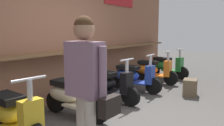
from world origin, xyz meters
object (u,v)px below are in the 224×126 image
object	(u,v)px
scooter_blue	(132,76)
scooter_cream	(72,95)
scooter_orange	(152,70)
shopper_with_handbag	(86,78)
scooter_black	(108,84)
scooter_green	(165,66)
merchandise_crate	(190,88)
scooter_yellow	(12,114)

from	to	relation	value
scooter_blue	scooter_cream	bearing A→B (deg)	-93.36
scooter_orange	scooter_blue	bearing A→B (deg)	-93.58
scooter_blue	shopper_with_handbag	world-z (taller)	shopper_with_handbag
scooter_black	scooter_green	distance (m)	3.24
scooter_green	scooter_orange	bearing A→B (deg)	-85.90
merchandise_crate	scooter_cream	bearing A→B (deg)	152.33
scooter_blue	scooter_green	distance (m)	2.20
scooter_black	scooter_green	world-z (taller)	same
scooter_blue	merchandise_crate	xyz separation A→B (m)	(0.41, -1.34, -0.19)
scooter_orange	merchandise_crate	distance (m)	1.54
scooter_yellow	scooter_black	xyz separation A→B (m)	(2.26, 0.00, 0.00)
scooter_black	scooter_orange	xyz separation A→B (m)	(2.19, -0.00, 0.00)
scooter_yellow	scooter_green	size ratio (longest dim) A/B	1.00
shopper_with_handbag	scooter_yellow	bearing A→B (deg)	95.78
scooter_black	shopper_with_handbag	distance (m)	2.59
scooter_cream	merchandise_crate	xyz separation A→B (m)	(2.56, -1.34, -0.19)
scooter_black	scooter_orange	world-z (taller)	same
scooter_yellow	scooter_black	world-z (taller)	same
scooter_blue	shopper_with_handbag	xyz separation A→B (m)	(-3.21, -1.27, 0.64)
scooter_black	merchandise_crate	bearing A→B (deg)	49.35
scooter_yellow	merchandise_crate	size ratio (longest dim) A/B	3.54
scooter_black	scooter_green	xyz separation A→B (m)	(3.24, -0.00, 0.00)
scooter_orange	scooter_green	distance (m)	1.06
scooter_yellow	scooter_orange	bearing A→B (deg)	94.46
scooter_black	scooter_orange	distance (m)	2.19
scooter_black	merchandise_crate	distance (m)	1.99
scooter_yellow	scooter_orange	world-z (taller)	same
scooter_black	scooter_blue	size ratio (longest dim) A/B	1.00
scooter_yellow	shopper_with_handbag	distance (m)	1.43
merchandise_crate	scooter_black	bearing A→B (deg)	137.23
scooter_yellow	scooter_blue	size ratio (longest dim) A/B	1.00
scooter_yellow	scooter_green	xyz separation A→B (m)	(5.51, 0.00, 0.00)
scooter_yellow	scooter_blue	distance (m)	3.31
scooter_green	scooter_yellow	bearing A→B (deg)	-85.90
scooter_blue	shopper_with_handbag	size ratio (longest dim) A/B	0.83
scooter_yellow	shopper_with_handbag	size ratio (longest dim) A/B	0.83
scooter_yellow	scooter_orange	distance (m)	4.45
scooter_black	scooter_blue	xyz separation A→B (m)	(1.04, -0.00, 0.00)
scooter_orange	scooter_yellow	bearing A→B (deg)	-93.58
scooter_orange	merchandise_crate	xyz separation A→B (m)	(-0.73, -1.34, -0.19)
scooter_cream	scooter_blue	distance (m)	2.15
scooter_cream	scooter_black	distance (m)	1.11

